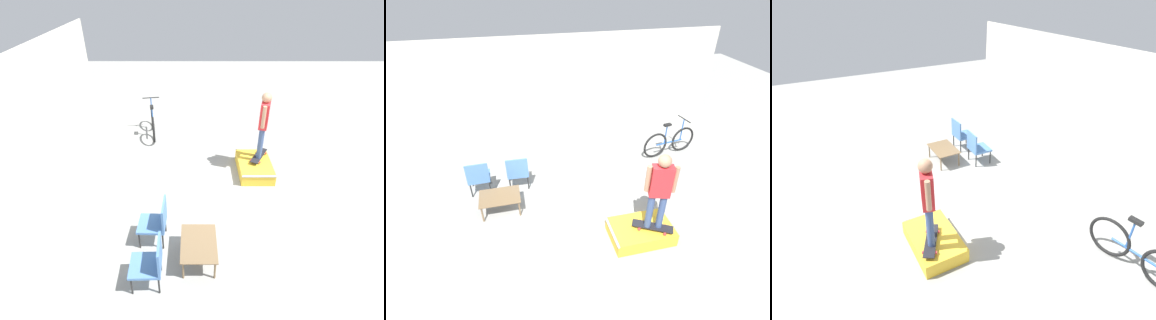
{
  "view_description": "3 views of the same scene",
  "coord_description": "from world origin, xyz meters",
  "views": [
    {
      "loc": [
        -5.3,
        0.88,
        4.48
      ],
      "look_at": [
        0.06,
        0.88,
        1.03
      ],
      "focal_mm": 28.0,
      "sensor_mm": 36.0,
      "label": 1
    },
    {
      "loc": [
        -1.17,
        -4.63,
        4.8
      ],
      "look_at": [
        0.19,
        1.01,
        0.94
      ],
      "focal_mm": 28.0,
      "sensor_mm": 36.0,
      "label": 2
    },
    {
      "loc": [
        4.95,
        -2.14,
        4.37
      ],
      "look_at": [
        -0.04,
        0.53,
        0.98
      ],
      "focal_mm": 28.0,
      "sensor_mm": 36.0,
      "label": 3
    }
  ],
  "objects": [
    {
      "name": "patio_chair_left",
      "position": [
        -2.15,
        1.54,
        0.5
      ],
      "size": [
        0.53,
        0.53,
        0.92
      ],
      "rotation": [
        0.0,
        0.0,
        3.17
      ],
      "color": "black",
      "rests_on": "ground_plane"
    },
    {
      "name": "patio_chair_right",
      "position": [
        -1.22,
        1.54,
        0.5
      ],
      "size": [
        0.54,
        0.54,
        0.92
      ],
      "rotation": [
        0.0,
        0.0,
        3.11
      ],
      "color": "black",
      "rests_on": "ground_plane"
    },
    {
      "name": "bicycle",
      "position": [
        3.2,
        2.12,
        0.41
      ],
      "size": [
        1.73,
        0.52,
        1.08
      ],
      "rotation": [
        0.0,
        0.0,
        0.16
      ],
      "color": "black",
      "rests_on": "ground_plane"
    },
    {
      "name": "house_wall_back",
      "position": [
        0.0,
        4.78,
        1.5
      ],
      "size": [
        12.0,
        0.06,
        3.0
      ],
      "color": "beige",
      "rests_on": "ground_plane"
    },
    {
      "name": "ground_plane",
      "position": [
        0.0,
        0.0,
        0.0
      ],
      "size": [
        24.0,
        24.0,
        0.0
      ],
      "primitive_type": "plane",
      "color": "gray"
    },
    {
      "name": "coffee_table",
      "position": [
        -1.68,
        0.76,
        0.38
      ],
      "size": [
        0.9,
        0.64,
        0.42
      ],
      "color": "brown",
      "rests_on": "ground_plane"
    },
    {
      "name": "skateboard_on_ramp",
      "position": [
        1.27,
        -0.85,
        0.38
      ],
      "size": [
        0.8,
        0.56,
        0.07
      ],
      "rotation": [
        0.0,
        0.0,
        -0.5
      ],
      "color": "black",
      "rests_on": "skate_ramp_box"
    },
    {
      "name": "person_skater",
      "position": [
        1.27,
        -0.85,
        1.38
      ],
      "size": [
        0.55,
        0.3,
        1.68
      ],
      "rotation": [
        0.0,
        0.0,
        -0.29
      ],
      "color": "#384C7A",
      "rests_on": "skateboard_on_ramp"
    },
    {
      "name": "skate_ramp_box",
      "position": [
        1.1,
        -0.72,
        0.15
      ],
      "size": [
        1.28,
        0.83,
        0.32
      ],
      "color": "gold",
      "rests_on": "ground_plane"
    }
  ]
}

